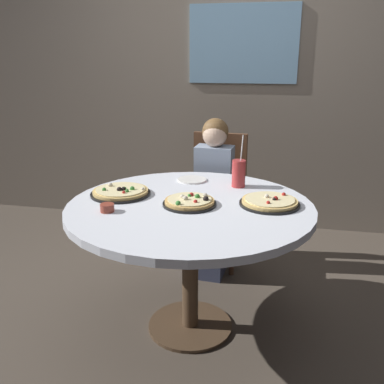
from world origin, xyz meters
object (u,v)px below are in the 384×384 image
(dining_table, at_px, (190,220))
(diner_child, at_px, (211,205))
(chair_wooden, at_px, (217,191))
(pizza_pepperoni, at_px, (121,192))
(pizza_cheese, at_px, (270,202))
(pizza_veggie, at_px, (190,202))
(sauce_bowl, at_px, (107,208))
(plate_small, at_px, (192,180))
(soda_cup, at_px, (239,173))

(dining_table, xyz_separation_m, diner_child, (-0.01, 0.75, -0.18))
(chair_wooden, relative_size, pizza_pepperoni, 2.85)
(diner_child, distance_m, pizza_cheese, 0.85)
(dining_table, xyz_separation_m, pizza_veggie, (0.00, -0.01, 0.11))
(sauce_bowl, relative_size, plate_small, 0.39)
(chair_wooden, bearing_deg, dining_table, -90.37)
(sauce_bowl, bearing_deg, diner_child, 68.50)
(dining_table, bearing_deg, diner_child, 90.38)
(dining_table, distance_m, soda_cup, 0.45)
(pizza_pepperoni, bearing_deg, soda_cup, 24.59)
(chair_wooden, relative_size, plate_small, 5.28)
(diner_child, height_order, pizza_veggie, diner_child)
(diner_child, relative_size, pizza_pepperoni, 3.24)
(soda_cup, bearing_deg, pizza_cheese, -56.70)
(pizza_veggie, distance_m, soda_cup, 0.44)
(pizza_cheese, bearing_deg, diner_child, 121.07)
(dining_table, height_order, plate_small, plate_small)
(chair_wooden, bearing_deg, plate_small, -99.53)
(soda_cup, xyz_separation_m, plate_small, (-0.29, 0.07, -0.08))
(dining_table, xyz_separation_m, plate_small, (-0.08, 0.43, 0.09))
(pizza_pepperoni, distance_m, sauce_bowl, 0.27)
(pizza_cheese, xyz_separation_m, soda_cup, (-0.19, 0.29, 0.06))
(pizza_cheese, xyz_separation_m, sauce_bowl, (-0.79, -0.26, 0.00))
(pizza_cheese, xyz_separation_m, pizza_pepperoni, (-0.82, 0.01, 0.00))
(chair_wooden, height_order, sauce_bowl, chair_wooden)
(diner_child, distance_m, plate_small, 0.43)
(dining_table, bearing_deg, chair_wooden, 89.63)
(dining_table, relative_size, plate_small, 7.18)
(pizza_pepperoni, relative_size, plate_small, 1.85)
(pizza_veggie, bearing_deg, plate_small, 100.19)
(chair_wooden, bearing_deg, diner_child, -93.49)
(pizza_pepperoni, height_order, soda_cup, soda_cup)
(dining_table, bearing_deg, plate_small, 100.33)
(diner_child, distance_m, pizza_veggie, 0.82)
(chair_wooden, height_order, soda_cup, soda_cup)
(pizza_cheese, bearing_deg, sauce_bowl, -161.41)
(soda_cup, distance_m, plate_small, 0.31)
(dining_table, relative_size, pizza_cheese, 4.12)
(dining_table, relative_size, pizza_pepperoni, 3.87)
(chair_wooden, height_order, diner_child, diner_child)
(chair_wooden, relative_size, sauce_bowl, 13.57)
(pizza_pepperoni, xyz_separation_m, plate_small, (0.33, 0.36, -0.01))
(dining_table, height_order, pizza_cheese, pizza_cheese)
(pizza_cheese, bearing_deg, pizza_veggie, -168.36)
(diner_child, relative_size, pizza_cheese, 3.45)
(pizza_veggie, bearing_deg, pizza_pepperoni, 167.76)
(soda_cup, height_order, sauce_bowl, soda_cup)
(chair_wooden, bearing_deg, soda_cup, -69.98)
(diner_child, bearing_deg, plate_small, -102.86)
(pizza_cheese, bearing_deg, dining_table, -170.40)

